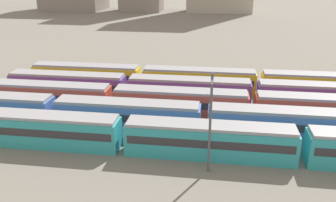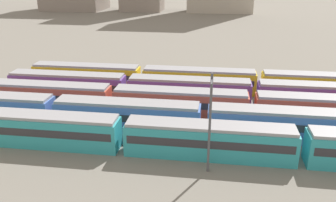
{
  "view_description": "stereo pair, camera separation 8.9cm",
  "coord_description": "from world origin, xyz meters",
  "px_view_note": "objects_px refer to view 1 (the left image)",
  "views": [
    {
      "loc": [
        18.99,
        -33.75,
        19.25
      ],
      "look_at": [
        12.78,
        10.4,
        2.04
      ],
      "focal_mm": 37.79,
      "sensor_mm": 36.0,
      "label": 1
    },
    {
      "loc": [
        19.08,
        -33.74,
        19.25
      ],
      "look_at": [
        12.78,
        10.4,
        2.04
      ],
      "focal_mm": 37.79,
      "sensor_mm": 36.0,
      "label": 2
    }
  ],
  "objects_px": {
    "train_track_4": "(259,82)",
    "train_track_3": "(322,96)",
    "train_track_0": "(302,146)",
    "train_track_2": "(327,110)",
    "catenary_pole_2": "(210,119)",
    "train_track_1": "(204,120)"
  },
  "relations": [
    {
      "from": "train_track_2",
      "to": "train_track_4",
      "type": "height_order",
      "value": "same"
    },
    {
      "from": "train_track_3",
      "to": "train_track_4",
      "type": "xyz_separation_m",
      "value": [
        -8.31,
        5.2,
        0.0
      ]
    },
    {
      "from": "train_track_2",
      "to": "train_track_4",
      "type": "distance_m",
      "value": 12.86
    },
    {
      "from": "train_track_0",
      "to": "train_track_2",
      "type": "distance_m",
      "value": 11.64
    },
    {
      "from": "train_track_3",
      "to": "train_track_2",
      "type": "bearing_deg",
      "value": -98.15
    },
    {
      "from": "train_track_3",
      "to": "train_track_4",
      "type": "distance_m",
      "value": 9.8
    },
    {
      "from": "train_track_2",
      "to": "train_track_3",
      "type": "relative_size",
      "value": 1.0
    },
    {
      "from": "train_track_1",
      "to": "train_track_3",
      "type": "relative_size",
      "value": 0.8
    },
    {
      "from": "train_track_3",
      "to": "train_track_4",
      "type": "bearing_deg",
      "value": 147.96
    },
    {
      "from": "train_track_2",
      "to": "train_track_3",
      "type": "bearing_deg",
      "value": 81.85
    },
    {
      "from": "train_track_0",
      "to": "catenary_pole_2",
      "type": "bearing_deg",
      "value": -161.87
    },
    {
      "from": "train_track_0",
      "to": "train_track_4",
      "type": "xyz_separation_m",
      "value": [
        -2.34,
        20.8,
        0.0
      ]
    },
    {
      "from": "catenary_pole_2",
      "to": "train_track_1",
      "type": "bearing_deg",
      "value": 95.71
    },
    {
      "from": "catenary_pole_2",
      "to": "train_track_2",
      "type": "bearing_deg",
      "value": 42.64
    },
    {
      "from": "catenary_pole_2",
      "to": "train_track_3",
      "type": "bearing_deg",
      "value": 50.53
    },
    {
      "from": "train_track_0",
      "to": "train_track_2",
      "type": "xyz_separation_m",
      "value": [
        5.22,
        10.4,
        0.0
      ]
    },
    {
      "from": "train_track_0",
      "to": "train_track_2",
      "type": "height_order",
      "value": "same"
    },
    {
      "from": "train_track_4",
      "to": "train_track_3",
      "type": "bearing_deg",
      "value": -32.04
    },
    {
      "from": "train_track_0",
      "to": "train_track_4",
      "type": "distance_m",
      "value": 20.93
    },
    {
      "from": "train_track_3",
      "to": "train_track_0",
      "type": "bearing_deg",
      "value": -110.93
    },
    {
      "from": "catenary_pole_2",
      "to": "train_track_0",
      "type": "bearing_deg",
      "value": 18.13
    },
    {
      "from": "train_track_0",
      "to": "train_track_1",
      "type": "relative_size",
      "value": 1.0
    }
  ]
}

